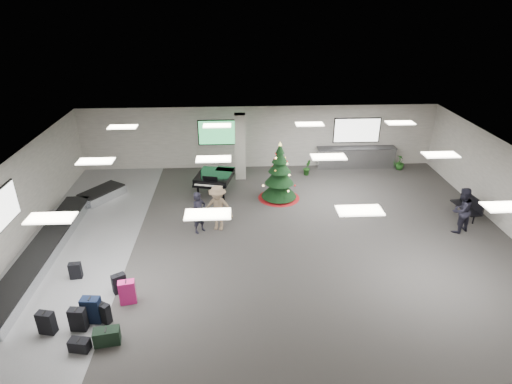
{
  "coord_description": "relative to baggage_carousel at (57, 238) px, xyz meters",
  "views": [
    {
      "loc": [
        -1.26,
        -13.83,
        8.43
      ],
      "look_at": [
        -0.48,
        1.0,
        1.37
      ],
      "focal_mm": 30.0,
      "sensor_mm": 36.0,
      "label": 1
    }
  ],
  "objects": [
    {
      "name": "ground",
      "position": [
        7.84,
        0.08,
        -0.21
      ],
      "size": [
        18.0,
        18.0,
        0.0
      ],
      "primitive_type": "plane",
      "color": "#322F2D",
      "rests_on": "ground"
    },
    {
      "name": "room_envelope",
      "position": [
        7.46,
        0.75,
        2.12
      ],
      "size": [
        18.02,
        14.02,
        3.21
      ],
      "color": "#A29E94",
      "rests_on": "ground"
    },
    {
      "name": "baggage_carousel",
      "position": [
        0.0,
        0.0,
        0.0
      ],
      "size": [
        2.28,
        9.71,
        0.43
      ],
      "color": "silver",
      "rests_on": "ground"
    },
    {
      "name": "service_counter",
      "position": [
        12.84,
        6.73,
        0.33
      ],
      "size": [
        4.05,
        0.65,
        1.08
      ],
      "color": "silver",
      "rests_on": "ground"
    },
    {
      "name": "suitcase_0",
      "position": [
        2.23,
        -4.54,
        0.13
      ],
      "size": [
        0.46,
        0.29,
        0.7
      ],
      "rotation": [
        0.0,
        0.0,
        -0.11
      ],
      "color": "black",
      "rests_on": "ground"
    },
    {
      "name": "suitcase_1",
      "position": [
        2.84,
        -4.27,
        0.09
      ],
      "size": [
        0.44,
        0.38,
        0.63
      ],
      "rotation": [
        0.0,
        0.0,
        -0.53
      ],
      "color": "black",
      "rests_on": "ground"
    },
    {
      "name": "pink_suitcase",
      "position": [
        3.33,
        -3.48,
        0.16
      ],
      "size": [
        0.52,
        0.35,
        0.77
      ],
      "rotation": [
        0.0,
        0.0,
        0.19
      ],
      "color": "#D41B70",
      "rests_on": "ground"
    },
    {
      "name": "suitcase_3",
      "position": [
        2.96,
        -2.96,
        0.1
      ],
      "size": [
        0.47,
        0.41,
        0.64
      ],
      "rotation": [
        0.0,
        0.0,
        0.56
      ],
      "color": "black",
      "rests_on": "ground"
    },
    {
      "name": "navy_suitcase",
      "position": [
        2.52,
        -4.24,
        0.18
      ],
      "size": [
        0.53,
        0.34,
        0.8
      ],
      "rotation": [
        0.0,
        0.0,
        -0.09
      ],
      "color": "black",
      "rests_on": "ground"
    },
    {
      "name": "suitcase_5",
      "position": [
        1.42,
        -4.62,
        0.12
      ],
      "size": [
        0.49,
        0.33,
        0.69
      ],
      "rotation": [
        0.0,
        0.0,
        -0.21
      ],
      "color": "black",
      "rests_on": "ground"
    },
    {
      "name": "green_duffel",
      "position": [
        3.13,
        -5.1,
        0.01
      ],
      "size": [
        0.71,
        0.44,
        0.47
      ],
      "rotation": [
        0.0,
        0.0,
        0.16
      ],
      "color": "black",
      "rests_on": "ground"
    },
    {
      "name": "suitcase_8",
      "position": [
        1.39,
        -2.19,
        0.06
      ],
      "size": [
        0.39,
        0.25,
        0.57
      ],
      "rotation": [
        0.0,
        0.0,
        0.1
      ],
      "color": "black",
      "rests_on": "ground"
    },
    {
      "name": "black_duffel",
      "position": [
        2.48,
        -5.31,
        -0.04
      ],
      "size": [
        0.56,
        0.37,
        0.36
      ],
      "rotation": [
        0.0,
        0.0,
        -0.17
      ],
      "color": "black",
      "rests_on": "ground"
    },
    {
      "name": "christmas_tree",
      "position": [
        8.5,
        3.29,
        0.69
      ],
      "size": [
        1.85,
        1.85,
        2.64
      ],
      "color": "maroon",
      "rests_on": "ground"
    },
    {
      "name": "grand_piano",
      "position": [
        5.62,
        3.94,
        0.56
      ],
      "size": [
        1.85,
        2.19,
        1.09
      ],
      "rotation": [
        0.0,
        0.0,
        -0.24
      ],
      "color": "black",
      "rests_on": "ground"
    },
    {
      "name": "bench",
      "position": [
        15.99,
        1.17,
        0.31
      ],
      "size": [
        0.65,
        1.51,
        0.93
      ],
      "rotation": [
        0.0,
        0.0,
        0.11
      ],
      "color": "black",
      "rests_on": "ground"
    },
    {
      "name": "traveler_a",
      "position": [
        5.18,
        0.54,
        0.61
      ],
      "size": [
        0.71,
        0.7,
        1.65
      ],
      "primitive_type": "imported",
      "rotation": [
        0.0,
        0.0,
        0.76
      ],
      "color": "black",
      "rests_on": "ground"
    },
    {
      "name": "traveler_b",
      "position": [
        5.89,
        0.7,
        0.7
      ],
      "size": [
        1.32,
        0.97,
        1.83
      ],
      "primitive_type": "imported",
      "rotation": [
        0.0,
        0.0,
        -0.27
      ],
      "color": "#8B7256",
      "rests_on": "ground"
    },
    {
      "name": "traveler_bench",
      "position": [
        15.04,
        0.05,
        0.69
      ],
      "size": [
        1.09,
        1.0,
        1.81
      ],
      "primitive_type": "imported",
      "rotation": [
        0.0,
        0.0,
        3.59
      ],
      "color": "black",
      "rests_on": "ground"
    },
    {
      "name": "potted_plant_left",
      "position": [
        10.15,
        5.86,
        0.17
      ],
      "size": [
        0.5,
        0.53,
        0.76
      ],
      "primitive_type": "imported",
      "rotation": [
        0.0,
        0.0,
        1.08
      ],
      "color": "#123812",
      "rests_on": "ground"
    },
    {
      "name": "potted_plant_right",
      "position": [
        15.05,
        6.3,
        0.18
      ],
      "size": [
        0.55,
        0.55,
        0.78
      ],
      "primitive_type": "imported",
      "rotation": [
        0.0,
        0.0,
        1.89
      ],
      "color": "#123812",
      "rests_on": "ground"
    }
  ]
}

